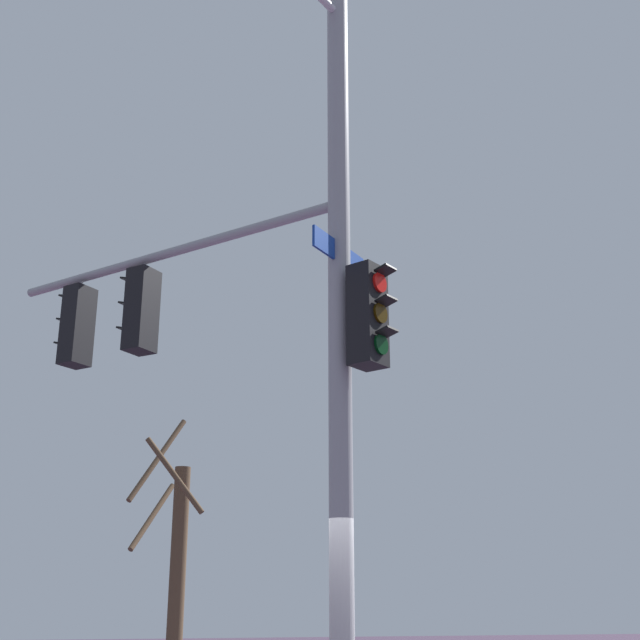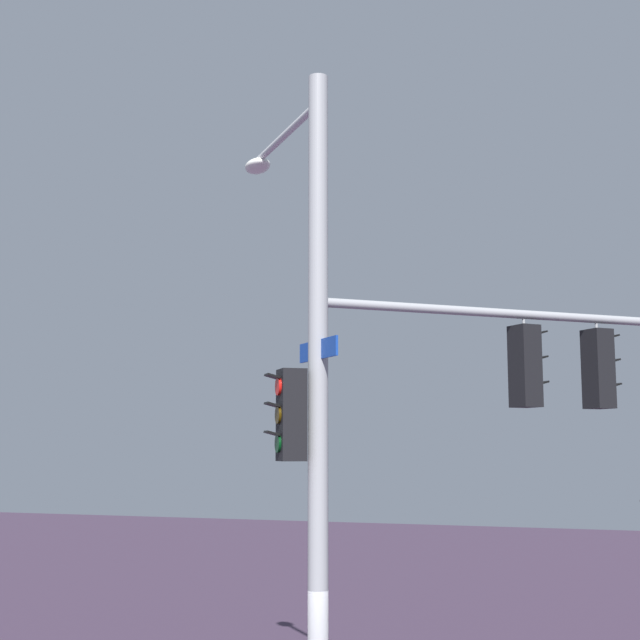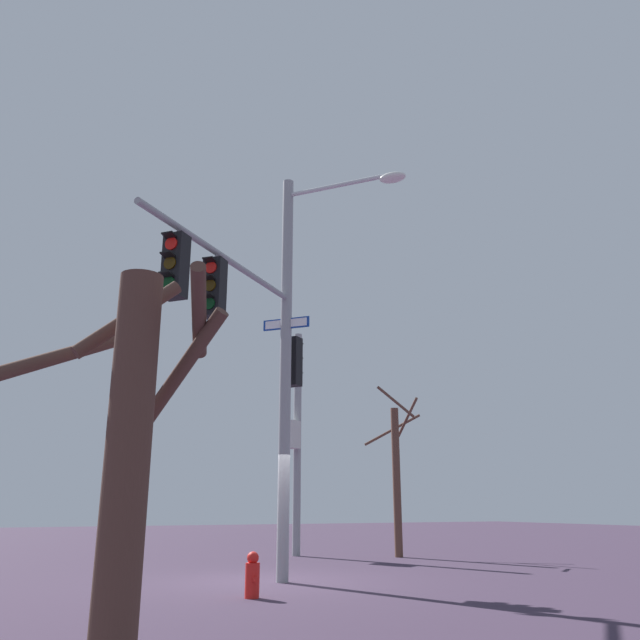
% 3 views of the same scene
% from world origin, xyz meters
% --- Properties ---
extents(ground_plane, '(80.00, 80.00, 0.00)m').
position_xyz_m(ground_plane, '(0.00, 0.00, 0.00)').
color(ground_plane, '#37293B').
extents(main_signal_pole_assembly, '(4.01, 5.99, 8.87)m').
position_xyz_m(main_signal_pole_assembly, '(1.00, -0.45, 5.02)').
color(main_signal_pole_assembly, gray).
rests_on(main_signal_pole_assembly, ground).
extents(secondary_pole_assembly, '(0.66, 0.77, 7.00)m').
position_xyz_m(secondary_pole_assembly, '(-6.06, 3.18, 3.54)').
color(secondary_pole_assembly, gray).
rests_on(secondary_pole_assembly, ground).
extents(fire_hydrant, '(0.38, 0.24, 0.73)m').
position_xyz_m(fire_hydrant, '(2.14, -1.13, 0.34)').
color(fire_hydrant, red).
rests_on(fire_hydrant, ground).
extents(bare_tree_behind_pole, '(2.06, 2.04, 5.07)m').
position_xyz_m(bare_tree_behind_pole, '(-4.37, 5.88, 2.46)').
color(bare_tree_behind_pole, brown).
rests_on(bare_tree_behind_pole, ground).
extents(bare_tree_corner, '(2.11, 2.17, 3.73)m').
position_xyz_m(bare_tree_corner, '(6.97, -4.09, 2.00)').
color(bare_tree_corner, '#4C332A').
rests_on(bare_tree_corner, ground).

